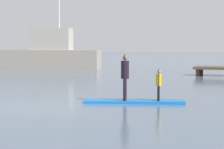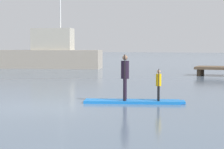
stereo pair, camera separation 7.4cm
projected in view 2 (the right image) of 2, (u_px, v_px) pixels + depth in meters
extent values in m
plane|color=slate|center=(40.00, 108.00, 13.65)|extent=(240.00, 240.00, 0.00)
cube|color=blue|center=(132.00, 101.00, 14.79)|extent=(3.57, 1.74, 0.10)
cube|color=blue|center=(182.00, 102.00, 14.65)|extent=(0.38, 0.57, 0.09)
cylinder|color=black|center=(125.00, 89.00, 14.95)|extent=(0.12, 0.12, 0.79)
cylinder|color=black|center=(125.00, 90.00, 14.61)|extent=(0.12, 0.12, 0.79)
cylinder|color=black|center=(125.00, 70.00, 14.73)|extent=(0.36, 0.36, 0.65)
sphere|color=#8C664C|center=(125.00, 58.00, 14.70)|extent=(0.19, 0.19, 0.19)
cylinder|color=black|center=(125.00, 78.00, 14.53)|extent=(0.03, 0.03, 1.69)
cube|color=black|center=(125.00, 98.00, 14.58)|extent=(0.07, 0.14, 0.18)
cylinder|color=black|center=(158.00, 93.00, 14.81)|extent=(0.08, 0.08, 0.53)
cylinder|color=black|center=(159.00, 94.00, 14.58)|extent=(0.08, 0.08, 0.53)
cylinder|color=#F2B20C|center=(159.00, 80.00, 14.66)|extent=(0.25, 0.25, 0.44)
sphere|color=tan|center=(159.00, 72.00, 14.64)|extent=(0.13, 0.13, 0.13)
cylinder|color=black|center=(159.00, 85.00, 14.50)|extent=(0.03, 0.03, 1.16)
cube|color=black|center=(159.00, 99.00, 14.54)|extent=(0.07, 0.14, 0.18)
cube|color=#9E9384|center=(49.00, 59.00, 37.94)|extent=(10.15, 4.68, 1.71)
cube|color=#B2AD9E|center=(53.00, 39.00, 37.75)|extent=(4.06, 2.66, 2.02)
cylinder|color=#473828|center=(199.00, 71.00, 28.07)|extent=(0.28, 0.28, 0.64)
cylinder|color=#473828|center=(202.00, 70.00, 29.48)|extent=(0.28, 0.28, 0.64)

